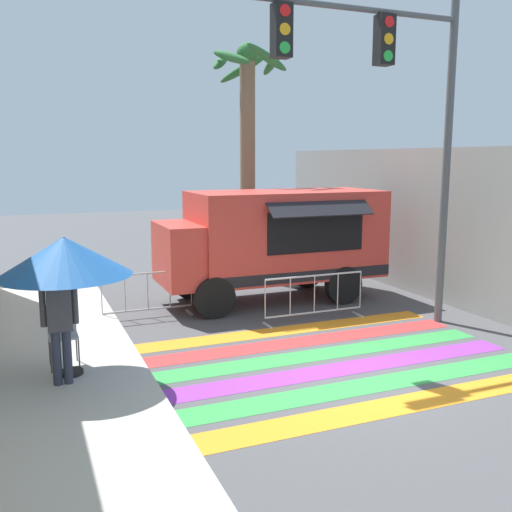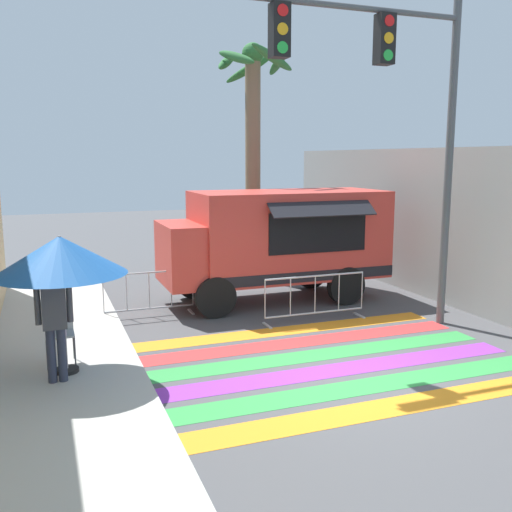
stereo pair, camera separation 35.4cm
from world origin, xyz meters
name	(u,v)px [view 2 (the right image)]	position (x,y,z in m)	size (l,w,h in m)	color
ground_plane	(348,374)	(0.00, 0.00, 0.00)	(60.00, 60.00, 0.00)	#4C4C4F
concrete_wall_right	(455,228)	(4.48, 3.00, 1.84)	(0.20, 16.00, 3.68)	gray
crosswalk_painted	(331,362)	(0.00, 0.60, 0.00)	(6.40, 4.36, 0.01)	orange
food_truck	(273,239)	(0.67, 4.87, 1.53)	(5.37, 2.52, 2.66)	#D13D33
traffic_signal_pole	(387,90)	(1.74, 1.85, 4.69)	(4.86, 0.29, 6.49)	#515456
patio_umbrella	(60,256)	(-4.26, 1.25, 1.99)	(1.97, 1.97, 2.13)	black
folding_chair	(59,327)	(-4.32, 1.72, 0.76)	(0.44, 0.44, 0.98)	#4C4C51
vendor_person	(54,317)	(-4.39, 0.90, 1.15)	(0.53, 0.23, 1.73)	#2D3347
barricade_front	(315,298)	(0.85, 2.92, 0.50)	(2.31, 0.44, 1.00)	#B7BABF
barricade_side	(149,295)	(-2.38, 4.52, 0.49)	(1.98, 0.44, 1.00)	#B7BABF
palm_tree	(253,131)	(1.19, 7.62, 4.17)	(2.18, 2.21, 6.54)	#7A664C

